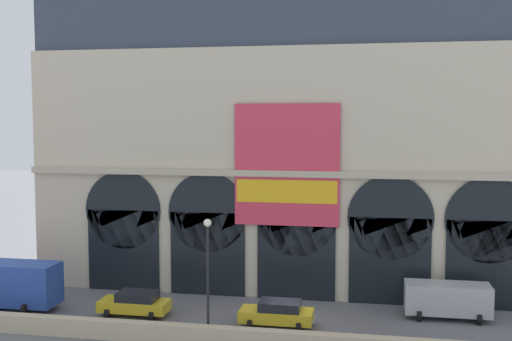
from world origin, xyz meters
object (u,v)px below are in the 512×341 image
(car_midwest, at_px, (135,303))
(box_truck_west, at_px, (4,284))
(street_lamp_quayside, at_px, (208,263))
(van_mideast, at_px, (447,299))
(car_center, at_px, (277,313))

(car_midwest, bearing_deg, box_truck_west, -178.01)
(street_lamp_quayside, bearing_deg, van_mideast, 24.93)
(box_truck_west, bearing_deg, street_lamp_quayside, -11.69)
(box_truck_west, distance_m, van_mideast, 28.52)
(box_truck_west, relative_size, car_center, 1.70)
(car_midwest, height_order, car_center, same)
(car_midwest, xyz_separation_m, car_center, (9.16, -0.35, 0.00))
(car_center, height_order, van_mideast, van_mideast)
(car_midwest, relative_size, van_mideast, 0.85)
(street_lamp_quayside, bearing_deg, box_truck_west, 168.31)
(car_midwest, xyz_separation_m, van_mideast, (19.39, 3.05, 0.44))
(street_lamp_quayside, bearing_deg, car_center, 40.50)
(car_midwest, bearing_deg, van_mideast, 8.93)
(car_center, relative_size, van_mideast, 0.85)
(car_center, xyz_separation_m, van_mideast, (10.23, 3.39, 0.44))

